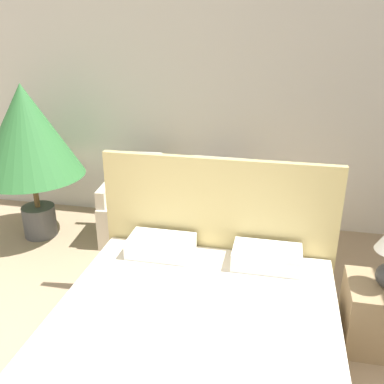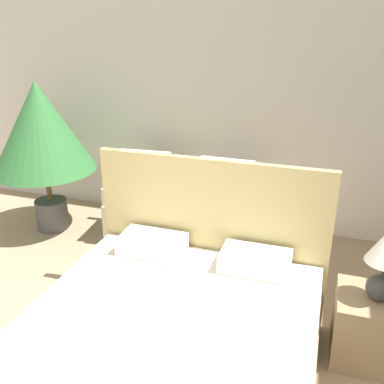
% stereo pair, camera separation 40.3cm
% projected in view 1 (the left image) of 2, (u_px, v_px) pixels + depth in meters
% --- Properties ---
extents(wall_back, '(10.00, 0.06, 2.90)m').
position_uv_depth(wall_back, '(226.00, 103.00, 4.86)').
color(wall_back, silver).
rests_on(wall_back, ground_plane).
extents(bed, '(1.92, 2.00, 1.34)m').
position_uv_depth(bed, '(195.00, 343.00, 2.88)').
color(bed, '#8C7A5B').
rests_on(bed, ground_plane).
extents(armchair_near_window_left, '(0.67, 0.70, 0.94)m').
position_uv_depth(armchair_near_window_left, '(132.00, 213.00, 4.83)').
color(armchair_near_window_left, beige).
rests_on(armchair_near_window_left, ground_plane).
extents(armchair_near_window_right, '(0.62, 0.66, 0.94)m').
position_uv_depth(armchair_near_window_right, '(215.00, 221.00, 4.65)').
color(armchair_near_window_right, beige).
rests_on(armchair_near_window_right, ground_plane).
extents(potted_palm, '(1.14, 1.14, 1.74)m').
position_uv_depth(potted_palm, '(27.00, 135.00, 4.55)').
color(potted_palm, '#4C4C4C').
rests_on(potted_palm, ground_plane).
extents(nightstand, '(0.53, 0.50, 0.52)m').
position_uv_depth(nightstand, '(380.00, 315.00, 3.23)').
color(nightstand, '#937A56').
rests_on(nightstand, ground_plane).
extents(side_table, '(0.31, 0.31, 0.50)m').
position_uv_depth(side_table, '(173.00, 221.00, 4.77)').
color(side_table, gold).
rests_on(side_table, ground_plane).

